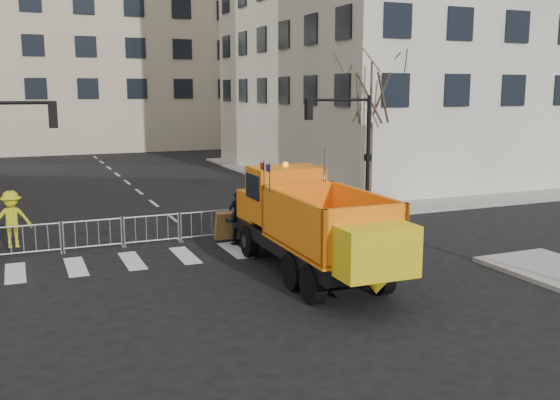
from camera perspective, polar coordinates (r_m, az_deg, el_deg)
name	(u,v)px	position (r m, az deg, el deg)	size (l,w,h in m)	color
ground	(276,300)	(17.11, -0.37, -9.10)	(120.00, 120.00, 0.00)	black
sidewalk_back	(193,232)	(24.86, -7.95, -2.96)	(64.00, 5.00, 0.15)	gray
building_far	(75,26)	(67.52, -18.27, 14.90)	(30.00, 18.00, 24.00)	#C0AE93
traffic_light_right	(368,155)	(28.67, 8.04, 4.07)	(0.18, 0.18, 5.40)	black
crowd_barriers	(180,227)	(23.72, -9.16, -2.44)	(12.60, 0.60, 1.10)	#9EA0A5
street_tree	(370,131)	(29.80, 8.25, 6.31)	(3.00, 3.00, 7.50)	#382B21
plow_truck	(312,222)	(18.88, 2.94, -2.03)	(3.18, 9.75, 3.77)	black
cop_a	(238,216)	(23.55, -3.90, -1.45)	(0.69, 0.45, 1.89)	black
cop_b	(236,222)	(22.97, -4.03, -2.02)	(0.81, 0.63, 1.67)	black
cop_c	(243,216)	(23.23, -3.40, -1.51)	(1.15, 0.48, 1.96)	black
worker	(12,219)	(23.75, -23.31, -1.62)	(1.30, 0.75, 2.01)	gold
newspaper_box	(306,211)	(25.83, 2.43, -0.97)	(0.45, 0.40, 1.10)	#A5260C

